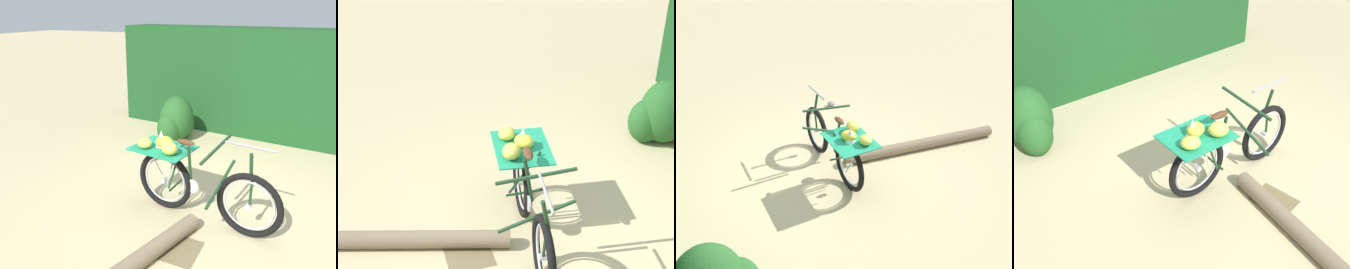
{
  "view_description": "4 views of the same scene",
  "coord_description": "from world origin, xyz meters",
  "views": [
    {
      "loc": [
        -3.52,
        -0.99,
        2.28
      ],
      "look_at": [
        -0.18,
        0.54,
        0.94
      ],
      "focal_mm": 36.46,
      "sensor_mm": 36.0,
      "label": 1
    },
    {
      "loc": [
        -1.59,
        -3.32,
        3.5
      ],
      "look_at": [
        -0.35,
        0.66,
        0.91
      ],
      "focal_mm": 54.14,
      "sensor_mm": 36.0,
      "label": 2
    },
    {
      "loc": [
        2.3,
        3.89,
        3.36
      ],
      "look_at": [
        -0.08,
        0.64,
        0.93
      ],
      "focal_mm": 41.16,
      "sensor_mm": 36.0,
      "label": 3
    },
    {
      "loc": [
        -2.23,
        2.91,
        2.88
      ],
      "look_at": [
        -0.14,
        0.73,
        0.83
      ],
      "focal_mm": 40.2,
      "sensor_mm": 36.0,
      "label": 4
    }
  ],
  "objects": [
    {
      "name": "leaf_litter_patch",
      "position": [
        -0.9,
        0.07,
        0.0
      ],
      "size": [
        0.44,
        0.36,
        0.01
      ],
      "primitive_type": "cube",
      "color": "olive",
      "rests_on": "ground_plane"
    },
    {
      "name": "shrub_cluster",
      "position": [
        1.94,
        1.34,
        0.37
      ],
      "size": [
        0.88,
        0.6,
        0.84
      ],
      "color": "#235623",
      "rests_on": "ground_plane"
    },
    {
      "name": "fallen_log",
      "position": [
        -1.71,
        0.47,
        0.09
      ],
      "size": [
        2.5,
        0.91,
        0.17
      ],
      "primitive_type": "cylinder",
      "rotation": [
        0.0,
        1.57,
        -0.29
      ],
      "color": "#7F6B51",
      "rests_on": "ground_plane"
    },
    {
      "name": "ground_plane",
      "position": [
        0.0,
        0.0,
        0.0
      ],
      "size": [
        60.0,
        60.0,
        0.0
      ],
      "primitive_type": "plane",
      "color": "#C6B284"
    },
    {
      "name": "bicycle",
      "position": [
        -0.28,
        0.17,
        0.48
      ],
      "size": [
        0.78,
        1.8,
        1.03
      ],
      "rotation": [
        0.0,
        0.0,
        -1.72
      ],
      "color": "black",
      "rests_on": "ground_plane"
    }
  ]
}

